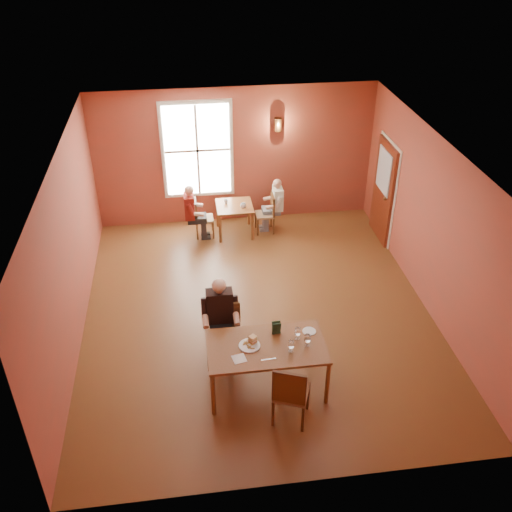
{
  "coord_description": "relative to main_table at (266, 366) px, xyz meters",
  "views": [
    {
      "loc": [
        -1.11,
        -7.9,
        6.27
      ],
      "look_at": [
        0.0,
        0.2,
        1.05
      ],
      "focal_mm": 40.0,
      "sensor_mm": 36.0,
      "label": 1
    }
  ],
  "objects": [
    {
      "name": "wall_front",
      "position": [
        0.12,
        -1.7,
        1.1
      ],
      "size": [
        6.0,
        0.04,
        3.0
      ],
      "primitive_type": "cube",
      "color": "brown",
      "rests_on": "ground"
    },
    {
      "name": "ground",
      "position": [
        0.12,
        1.8,
        -0.4
      ],
      "size": [
        6.0,
        7.0,
        0.01
      ],
      "primitive_type": "cube",
      "color": "brown",
      "rests_on": "ground"
    },
    {
      "name": "second_table",
      "position": [
        0.02,
        4.62,
        -0.06
      ],
      "size": [
        0.76,
        0.76,
        0.67
      ],
      "primitive_type": null,
      "color": "brown",
      "rests_on": "ground"
    },
    {
      "name": "chair_diner_white",
      "position": [
        0.67,
        4.62,
        0.03
      ],
      "size": [
        0.38,
        0.38,
        0.86
      ],
      "primitive_type": null,
      "rotation": [
        0.0,
        0.0,
        1.57
      ],
      "color": "brown",
      "rests_on": "ground"
    },
    {
      "name": "napkin",
      "position": [
        -0.42,
        -0.22,
        0.4
      ],
      "size": [
        0.22,
        0.22,
        0.01
      ],
      "primitive_type": "cube",
      "rotation": [
        0.0,
        0.0,
        0.2
      ],
      "color": "white",
      "rests_on": "main_table"
    },
    {
      "name": "goblet_c",
      "position": [
        0.32,
        -0.17,
        0.5
      ],
      "size": [
        0.09,
        0.09,
        0.21
      ],
      "primitive_type": null,
      "rotation": [
        0.0,
        0.0,
        -0.03
      ],
      "color": "white",
      "rests_on": "main_table"
    },
    {
      "name": "chair_empty",
      "position": [
        0.25,
        -0.64,
        0.12
      ],
      "size": [
        0.59,
        0.59,
        1.03
      ],
      "primitive_type": null,
      "rotation": [
        0.0,
        0.0,
        -0.37
      ],
      "color": "#3A230E",
      "rests_on": "ground"
    },
    {
      "name": "knife",
      "position": [
        -0.01,
        -0.28,
        0.4
      ],
      "size": [
        0.21,
        0.03,
        0.0
      ],
      "primitive_type": "cube",
      "rotation": [
        0.0,
        0.0,
        0.06
      ],
      "color": "white",
      "rests_on": "main_table"
    },
    {
      "name": "side_plate",
      "position": [
        0.67,
        0.22,
        0.41
      ],
      "size": [
        0.23,
        0.23,
        0.02
      ],
      "primitive_type": "cylinder",
      "rotation": [
        0.0,
        0.0,
        0.15
      ],
      "color": "white",
      "rests_on": "main_table"
    },
    {
      "name": "goblet_a",
      "position": [
        0.47,
        0.08,
        0.51
      ],
      "size": [
        0.09,
        0.09,
        0.22
      ],
      "primitive_type": null,
      "rotation": [
        0.0,
        0.0,
        -0.08
      ],
      "color": "white",
      "rests_on": "main_table"
    },
    {
      "name": "window",
      "position": [
        -0.68,
        5.25,
        1.3
      ],
      "size": [
        1.36,
        0.1,
        1.96
      ],
      "primitive_type": "cube",
      "color": "white",
      "rests_on": "wall_back"
    },
    {
      "name": "plate_food",
      "position": [
        -0.24,
        0.02,
        0.42
      ],
      "size": [
        0.36,
        0.36,
        0.04
      ],
      "primitive_type": "cylinder",
      "rotation": [
        0.0,
        0.0,
        0.19
      ],
      "color": "white",
      "rests_on": "main_table"
    },
    {
      "name": "diner_main",
      "position": [
        -0.5,
        0.62,
        0.27
      ],
      "size": [
        0.53,
        0.53,
        1.33
      ],
      "primitive_type": null,
      "rotation": [
        0.0,
        0.0,
        3.14
      ],
      "color": "black",
      "rests_on": "ground"
    },
    {
      "name": "chair_diner_maroon",
      "position": [
        -0.63,
        4.62,
        0.02
      ],
      "size": [
        0.38,
        0.38,
        0.85
      ],
      "primitive_type": null,
      "rotation": [
        0.0,
        0.0,
        -1.57
      ],
      "color": "maroon",
      "rests_on": "ground"
    },
    {
      "name": "wall_right",
      "position": [
        3.12,
        1.8,
        1.1
      ],
      "size": [
        0.04,
        7.0,
        3.0
      ],
      "primitive_type": "cube",
      "color": "brown",
      "rests_on": "ground"
    },
    {
      "name": "sandwich",
      "position": [
        -0.19,
        0.07,
        0.46
      ],
      "size": [
        0.13,
        0.13,
        0.12
      ],
      "primitive_type": "cube",
      "rotation": [
        0.0,
        0.0,
        0.61
      ],
      "color": "tan",
      "rests_on": "main_table"
    },
    {
      "name": "diner_maroon",
      "position": [
        -0.66,
        4.62,
        0.19
      ],
      "size": [
        0.47,
        0.47,
        1.19
      ],
      "primitive_type": null,
      "rotation": [
        0.0,
        0.0,
        -1.57
      ],
      "color": "maroon",
      "rests_on": "ground"
    },
    {
      "name": "main_table",
      "position": [
        0.0,
        0.0,
        0.0
      ],
      "size": [
        1.71,
        0.96,
        0.8
      ],
      "primitive_type": null,
      "color": "brown",
      "rests_on": "ground"
    },
    {
      "name": "door",
      "position": [
        3.06,
        4.1,
        0.65
      ],
      "size": [
        0.12,
        1.04,
        2.1
      ],
      "primitive_type": "cube",
      "color": "maroon",
      "rests_on": "ground"
    },
    {
      "name": "chair_diner_main",
      "position": [
        -0.5,
        0.65,
        0.08
      ],
      "size": [
        0.43,
        0.43,
        0.97
      ],
      "primitive_type": null,
      "rotation": [
        0.0,
        0.0,
        3.14
      ],
      "color": "#411F0E",
      "rests_on": "ground"
    },
    {
      "name": "wall_back",
      "position": [
        0.12,
        5.3,
        1.1
      ],
      "size": [
        6.0,
        0.04,
        3.0
      ],
      "primitive_type": "cube",
      "color": "brown",
      "rests_on": "ground"
    },
    {
      "name": "wall_left",
      "position": [
        -2.88,
        1.8,
        1.1
      ],
      "size": [
        0.04,
        7.0,
        3.0
      ],
      "primitive_type": "cube",
      "color": "brown",
      "rests_on": "ground"
    },
    {
      "name": "ceiling",
      "position": [
        0.12,
        1.8,
        2.6
      ],
      "size": [
        6.0,
        7.0,
        0.04
      ],
      "primitive_type": "cube",
      "color": "white",
      "rests_on": "wall_back"
    },
    {
      "name": "cup_a",
      "position": [
        0.19,
        4.5,
        0.32
      ],
      "size": [
        0.13,
        0.13,
        0.09
      ],
      "primitive_type": "imported",
      "rotation": [
        0.0,
        0.0,
        0.13
      ],
      "color": "white",
      "rests_on": "second_table"
    },
    {
      "name": "wall_sconce",
      "position": [
        1.02,
        5.2,
        1.8
      ],
      "size": [
        0.16,
        0.16,
        0.28
      ],
      "primitive_type": "cylinder",
      "color": "brown",
      "rests_on": "wall_back"
    },
    {
      "name": "menu_stand",
      "position": [
        0.18,
        0.25,
        0.51
      ],
      "size": [
        0.13,
        0.07,
        0.21
      ],
      "primitive_type": "cube",
      "rotation": [
        0.0,
        0.0,
        0.08
      ],
      "color": "#1E3B25",
      "rests_on": "main_table"
    },
    {
      "name": "cup_b",
      "position": [
        -0.15,
        4.74,
        0.32
      ],
      "size": [
        0.11,
        0.11,
        0.08
      ],
      "primitive_type": "imported",
      "rotation": [
        0.0,
        0.0,
        0.24
      ],
      "color": "silver",
      "rests_on": "second_table"
    },
    {
      "name": "diner_white",
      "position": [
        0.7,
        4.62,
        0.17
      ],
      "size": [
        0.46,
        0.46,
        1.14
      ],
      "primitive_type": null,
      "rotation": [
        0.0,
        0.0,
        1.57
      ],
      "color": "white",
      "rests_on": "ground"
    },
    {
      "name": "goblet_b",
      "position": [
        0.58,
        -0.08,
        0.51
      ],
      "size": [
        0.11,
        0.11,
        0.21
      ],
      "primitive_type": null,
      "rotation": [
        0.0,
        0.0,
        0.33
      ],
      "color": "white",
      "rests_on": "main_table"
    }
  ]
}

